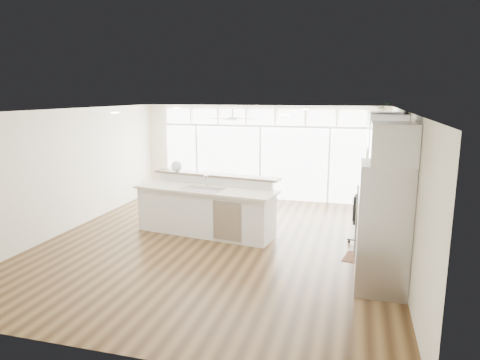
# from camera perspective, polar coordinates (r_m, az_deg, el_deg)

# --- Properties ---
(floor) EXTENTS (7.00, 8.00, 0.02)m
(floor) POSITION_cam_1_polar(r_m,az_deg,el_deg) (8.93, -2.91, -8.38)
(floor) COLOR #3D2712
(floor) RESTS_ON ground
(ceiling) EXTENTS (7.00, 8.00, 0.02)m
(ceiling) POSITION_cam_1_polar(r_m,az_deg,el_deg) (8.41, -3.10, 9.28)
(ceiling) COLOR white
(ceiling) RESTS_ON wall_back
(wall_back) EXTENTS (7.00, 0.04, 2.70)m
(wall_back) POSITION_cam_1_polar(r_m,az_deg,el_deg) (12.38, 2.82, 3.67)
(wall_back) COLOR white
(wall_back) RESTS_ON floor
(wall_front) EXTENTS (7.00, 0.04, 2.70)m
(wall_front) POSITION_cam_1_polar(r_m,az_deg,el_deg) (5.06, -17.50, -8.28)
(wall_front) COLOR white
(wall_front) RESTS_ON floor
(wall_left) EXTENTS (0.04, 8.00, 2.70)m
(wall_left) POSITION_cam_1_polar(r_m,az_deg,el_deg) (10.21, -22.01, 1.20)
(wall_left) COLOR white
(wall_left) RESTS_ON floor
(wall_right) EXTENTS (0.04, 8.00, 2.70)m
(wall_right) POSITION_cam_1_polar(r_m,az_deg,el_deg) (8.19, 20.94, -1.05)
(wall_right) COLOR white
(wall_right) RESTS_ON floor
(glass_wall) EXTENTS (5.80, 0.06, 2.08)m
(glass_wall) POSITION_cam_1_polar(r_m,az_deg,el_deg) (12.36, 2.74, 2.26)
(glass_wall) COLOR white
(glass_wall) RESTS_ON wall_back
(transom_row) EXTENTS (5.90, 0.06, 0.40)m
(transom_row) POSITION_cam_1_polar(r_m,az_deg,el_deg) (12.22, 2.80, 8.42)
(transom_row) COLOR white
(transom_row) RESTS_ON wall_back
(desk_window) EXTENTS (0.04, 0.85, 0.85)m
(desk_window) POSITION_cam_1_polar(r_m,az_deg,el_deg) (8.44, 20.58, 0.72)
(desk_window) COLOR white
(desk_window) RESTS_ON wall_right
(ceiling_fan) EXTENTS (1.16, 1.16, 0.32)m
(ceiling_fan) POSITION_cam_1_polar(r_m,az_deg,el_deg) (11.24, -0.99, 8.69)
(ceiling_fan) COLOR white
(ceiling_fan) RESTS_ON ceiling
(recessed_lights) EXTENTS (3.40, 3.00, 0.02)m
(recessed_lights) POSITION_cam_1_polar(r_m,az_deg,el_deg) (8.60, -2.67, 9.19)
(recessed_lights) COLOR white
(recessed_lights) RESTS_ON ceiling
(oven_cabinet) EXTENTS (0.64, 1.20, 2.50)m
(oven_cabinet) POSITION_cam_1_polar(r_m,az_deg,el_deg) (9.95, 18.06, 0.64)
(oven_cabinet) COLOR white
(oven_cabinet) RESTS_ON floor
(desk_nook) EXTENTS (0.72, 1.30, 0.76)m
(desk_nook) POSITION_cam_1_polar(r_m,az_deg,el_deg) (8.70, 17.87, -6.76)
(desk_nook) COLOR white
(desk_nook) RESTS_ON floor
(upper_cabinets) EXTENTS (0.64, 1.30, 0.64)m
(upper_cabinets) POSITION_cam_1_polar(r_m,az_deg,el_deg) (8.32, 18.97, 6.24)
(upper_cabinets) COLOR white
(upper_cabinets) RESTS_ON wall_right
(refrigerator) EXTENTS (0.76, 0.90, 2.00)m
(refrigerator) POSITION_cam_1_polar(r_m,az_deg,el_deg) (6.94, 18.54, -6.03)
(refrigerator) COLOR #B0AFB4
(refrigerator) RESTS_ON floor
(fridge_cabinet) EXTENTS (0.64, 0.90, 0.60)m
(fridge_cabinet) POSITION_cam_1_polar(r_m,az_deg,el_deg) (6.69, 19.76, 4.65)
(fridge_cabinet) COLOR white
(fridge_cabinet) RESTS_ON wall_right
(framed_photos) EXTENTS (0.06, 0.22, 0.80)m
(framed_photos) POSITION_cam_1_polar(r_m,az_deg,el_deg) (9.08, 20.18, 0.48)
(framed_photos) COLOR black
(framed_photos) RESTS_ON wall_right
(kitchen_island) EXTENTS (3.28, 1.63, 1.25)m
(kitchen_island) POSITION_cam_1_polar(r_m,az_deg,el_deg) (9.33, -4.65, -3.46)
(kitchen_island) COLOR white
(kitchen_island) RESTS_ON floor
(rug) EXTENTS (0.93, 0.75, 0.01)m
(rug) POSITION_cam_1_polar(r_m,az_deg,el_deg) (8.38, 16.58, -10.10)
(rug) COLOR #351A11
(rug) RESTS_ON floor
(office_chair) EXTENTS (0.57, 0.53, 0.99)m
(office_chair) POSITION_cam_1_polar(r_m,az_deg,el_deg) (8.99, 16.36, -5.30)
(office_chair) COLOR black
(office_chair) RESTS_ON floor
(fishbowl) EXTENTS (0.27, 0.27, 0.25)m
(fishbowl) POSITION_cam_1_polar(r_m,az_deg,el_deg) (9.98, -8.44, 1.83)
(fishbowl) COLOR silver
(fishbowl) RESTS_ON kitchen_island
(monitor) EXTENTS (0.13, 0.45, 0.37)m
(monitor) POSITION_cam_1_polar(r_m,az_deg,el_deg) (8.54, 17.56, -3.14)
(monitor) COLOR black
(monitor) RESTS_ON desk_nook
(keyboard) EXTENTS (0.17, 0.35, 0.02)m
(keyboard) POSITION_cam_1_polar(r_m,az_deg,el_deg) (8.58, 16.35, -4.22)
(keyboard) COLOR white
(keyboard) RESTS_ON desk_nook
(potted_plant) EXTENTS (0.30, 0.33, 0.26)m
(potted_plant) POSITION_cam_1_polar(r_m,az_deg,el_deg) (9.80, 18.56, 8.58)
(potted_plant) COLOR #335A26
(potted_plant) RESTS_ON oven_cabinet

